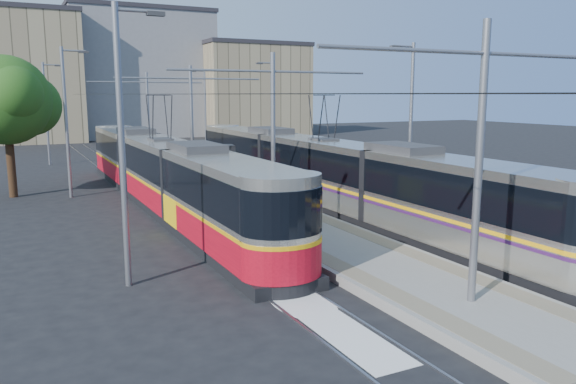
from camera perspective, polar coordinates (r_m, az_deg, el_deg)
ground at (r=18.41m, az=9.23°, el=-7.74°), size 160.00×160.00×0.00m
platform at (r=33.29m, az=-8.07°, el=0.48°), size 4.00×50.00×0.30m
tactile_strip_left at (r=32.85m, az=-10.47°, el=0.56°), size 0.70×50.00×0.01m
tactile_strip_right at (r=33.75m, az=-5.74°, el=0.93°), size 0.70×50.00×0.01m
rails at (r=33.32m, az=-8.06°, el=0.26°), size 8.71×70.00×0.03m
track_arrow at (r=14.18m, az=4.34°, el=-13.08°), size 1.20×5.00×0.01m
tram_left at (r=28.69m, az=-12.70°, el=1.98°), size 2.43×29.28×5.50m
tram_right at (r=28.00m, az=3.61°, el=2.32°), size 2.43×31.12×5.50m
catenary at (r=30.18m, az=-6.53°, el=7.91°), size 9.20×70.00×7.00m
street_lamps at (r=36.70m, az=-10.23°, el=7.62°), size 15.18×38.22×8.00m
shelter at (r=31.29m, az=-6.15°, el=2.62°), size 0.83×1.20×2.49m
tree at (r=33.90m, az=-26.22°, el=8.23°), size 5.24×4.84×7.61m
building_left at (r=74.21m, az=-26.74°, el=10.44°), size 16.32×12.24×15.16m
building_centre at (r=79.92m, az=-15.03°, el=11.50°), size 18.36×14.28×16.45m
building_right at (r=78.31m, az=-3.80°, el=10.36°), size 14.28×10.20×12.38m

